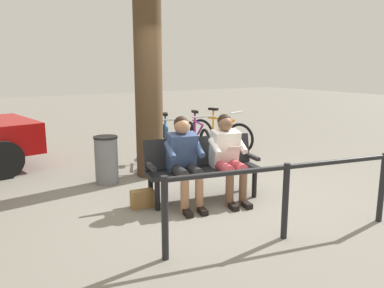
# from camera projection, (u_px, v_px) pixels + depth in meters

# --- Properties ---
(ground_plane) EXTENTS (40.00, 40.00, 0.00)m
(ground_plane) POSITION_uv_depth(u_px,v_px,m) (213.00, 199.00, 5.52)
(ground_plane) COLOR slate
(bench) EXTENTS (1.66, 0.79, 0.87)m
(bench) POSITION_uv_depth(u_px,v_px,m) (201.00, 163.00, 5.46)
(bench) COLOR black
(bench) RESTS_ON ground
(person_reading) EXTENTS (0.54, 0.82, 1.20)m
(person_reading) POSITION_uv_depth(u_px,v_px,m) (227.00, 153.00, 5.39)
(person_reading) COLOR white
(person_reading) RESTS_ON ground
(person_companion) EXTENTS (0.54, 0.82, 1.20)m
(person_companion) POSITION_uv_depth(u_px,v_px,m) (184.00, 157.00, 5.17)
(person_companion) COLOR #334772
(person_companion) RESTS_ON ground
(handbag) EXTENTS (0.31, 0.17, 0.24)m
(handbag) POSITION_uv_depth(u_px,v_px,m) (142.00, 199.00, 5.16)
(handbag) COLOR olive
(handbag) RESTS_ON ground
(tree_trunk) EXTENTS (0.46, 0.46, 3.34)m
(tree_trunk) POSITION_uv_depth(u_px,v_px,m) (148.00, 77.00, 6.37)
(tree_trunk) COLOR #4C3823
(tree_trunk) RESTS_ON ground
(litter_bin) EXTENTS (0.38, 0.38, 0.76)m
(litter_bin) POSITION_uv_depth(u_px,v_px,m) (106.00, 160.00, 6.17)
(litter_bin) COLOR slate
(litter_bin) RESTS_ON ground
(bicycle_green) EXTENTS (0.69, 1.60, 0.94)m
(bicycle_green) POSITION_uv_depth(u_px,v_px,m) (220.00, 135.00, 8.52)
(bicycle_green) COLOR black
(bicycle_green) RESTS_ON ground
(bicycle_blue) EXTENTS (0.61, 1.63, 0.94)m
(bicycle_blue) POSITION_uv_depth(u_px,v_px,m) (197.00, 139.00, 8.00)
(bicycle_blue) COLOR black
(bicycle_blue) RESTS_ON ground
(bicycle_silver) EXTENTS (0.78, 1.55, 0.94)m
(bicycle_silver) POSITION_uv_depth(u_px,v_px,m) (166.00, 143.00, 7.59)
(bicycle_silver) COLOR black
(bicycle_silver) RESTS_ON ground
(railing_fence) EXTENTS (2.72, 0.64, 0.85)m
(railing_fence) POSITION_uv_depth(u_px,v_px,m) (286.00, 188.00, 4.15)
(railing_fence) COLOR black
(railing_fence) RESTS_ON ground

